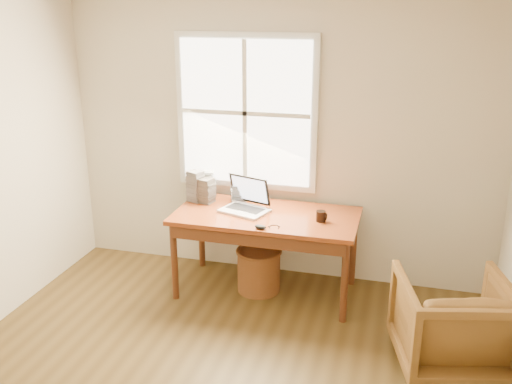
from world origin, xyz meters
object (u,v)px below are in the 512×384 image
(cd_stack_a, at_px, (206,185))
(armchair, at_px, (452,324))
(wicker_stool, at_px, (259,270))
(laptop, at_px, (244,195))
(coffee_mug, at_px, (321,216))
(desk, at_px, (266,216))

(cd_stack_a, bearing_deg, armchair, -24.92)
(wicker_stool, relative_size, cd_stack_a, 1.49)
(armchair, distance_m, laptop, 1.98)
(coffee_mug, xyz_separation_m, cd_stack_a, (-1.13, 0.31, 0.08))
(laptop, xyz_separation_m, coffee_mug, (0.68, -0.05, -0.11))
(desk, relative_size, coffee_mug, 17.51)
(desk, distance_m, laptop, 0.26)
(wicker_stool, xyz_separation_m, coffee_mug, (0.55, -0.05, 0.60))
(armchair, distance_m, coffee_mug, 1.35)
(coffee_mug, height_order, cd_stack_a, cd_stack_a)
(armchair, xyz_separation_m, cd_stack_a, (-2.20, 1.02, 0.53))
(desk, xyz_separation_m, laptop, (-0.20, -0.00, 0.17))
(desk, bearing_deg, coffee_mug, -5.84)
(wicker_stool, distance_m, cd_stack_a, 0.94)
(desk, bearing_deg, cd_stack_a, 157.82)
(desk, bearing_deg, armchair, -26.03)
(wicker_stool, relative_size, laptop, 0.90)
(armchair, xyz_separation_m, coffee_mug, (-1.06, 0.71, 0.44))
(laptop, xyz_separation_m, cd_stack_a, (-0.45, 0.27, -0.02))
(laptop, height_order, coffee_mug, laptop)
(cd_stack_a, bearing_deg, laptop, -30.83)
(coffee_mug, bearing_deg, cd_stack_a, 148.35)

